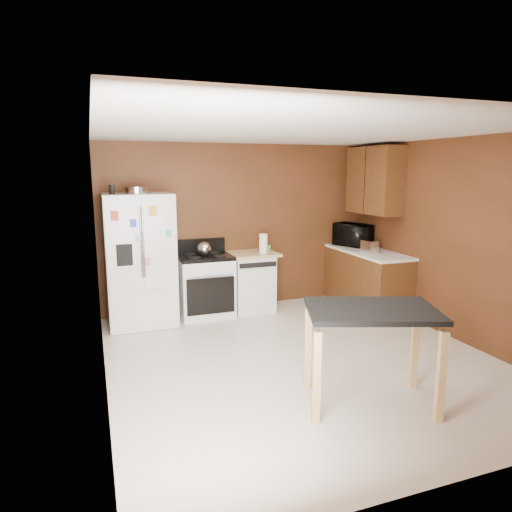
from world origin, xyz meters
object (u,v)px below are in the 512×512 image
gas_range (205,285)px  toaster (370,246)px  kettle (204,249)px  island (371,324)px  paper_towel (263,243)px  roasting_pan (137,190)px  green_canister (268,248)px  dishwasher (251,281)px  pen_cup (112,190)px  microwave (353,236)px  refrigerator (140,260)px

gas_range → toaster: bearing=-14.4°
kettle → island: (0.80, -2.99, -0.24)m
paper_towel → toaster: bearing=-19.3°
roasting_pan → green_canister: roasting_pan is taller
gas_range → paper_towel: bearing=-5.5°
green_canister → island: size_ratio=0.07×
kettle → dishwasher: 0.92m
paper_towel → island: size_ratio=0.22×
island → kettle: bearing=104.9°
gas_range → island: 3.15m
pen_cup → green_canister: bearing=5.4°
kettle → dishwasher: size_ratio=0.23×
microwave → green_canister: bearing=64.8°
pen_cup → toaster: (3.60, -0.45, -0.87)m
paper_towel → dishwasher: 0.61m
kettle → roasting_pan: bearing=-180.0°
paper_towel → island: paper_towel is taller
paper_towel → microwave: size_ratio=0.49×
refrigerator → microwave: bearing=0.8°
paper_towel → microwave: microwave is taller
microwave → refrigerator: (-3.36, -0.05, -0.16)m
roasting_pan → island: bearing=-60.5°
kettle → toaster: bearing=-13.2°
refrigerator → kettle: bearing=0.7°
green_canister → refrigerator: (-1.91, -0.12, -0.04)m
toaster → microwave: (0.08, 0.60, 0.08)m
kettle → dishwasher: (0.73, 0.07, -0.55)m
gas_range → dishwasher: gas_range is taller
microwave → island: (-1.66, -3.02, -0.30)m
kettle → island: size_ratio=0.15×
green_canister → microwave: 1.45m
toaster → kettle: bearing=160.9°
paper_towel → dishwasher: bearing=145.0°
pen_cup → kettle: bearing=5.1°
dishwasher → paper_towel: bearing=-35.0°
toaster → refrigerator: 3.33m
island → pen_cup: bearing=125.0°
toaster → gas_range: gas_range is taller
refrigerator → dishwasher: bearing=3.0°
roasting_pan → island: roasting_pan is taller
toaster → island: size_ratio=0.18×
roasting_pan → dishwasher: size_ratio=0.40×
gas_range → roasting_pan: bearing=-176.8°
kettle → gas_range: 0.54m
green_canister → toaster: (1.37, -0.66, 0.05)m
gas_range → island: gas_range is taller
roasting_pan → paper_towel: bearing=-1.1°
microwave → gas_range: 2.52m
refrigerator → dishwasher: refrigerator is taller
roasting_pan → gas_range: bearing=3.2°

